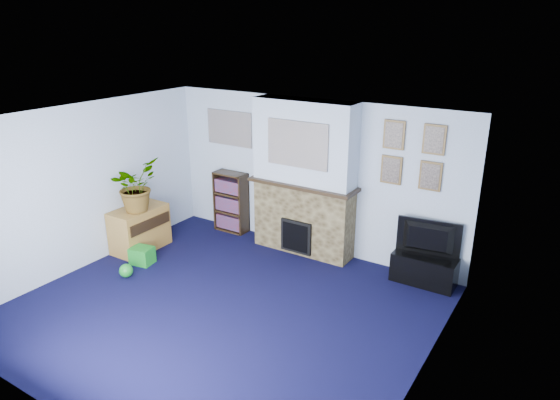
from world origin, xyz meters
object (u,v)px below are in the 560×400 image
Objects in this scene: bookshelf at (231,203)px; sideboard at (140,228)px; tv_stand at (424,268)px; television at (428,239)px.

sideboard is (-0.78, -1.39, -0.15)m from bookshelf.
bookshelf is (-3.41, 0.08, 0.28)m from tv_stand.
tv_stand is at bearing 82.30° from television.
tv_stand is 0.83× the size of bookshelf.
sideboard is at bearing -162.56° from tv_stand.
television is (0.00, 0.02, 0.44)m from tv_stand.
television is at bearing 90.00° from tv_stand.
tv_stand is at bearing -1.28° from bookshelf.
sideboard is (-4.19, -1.32, 0.12)m from tv_stand.
television is 0.83× the size of bookshelf.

